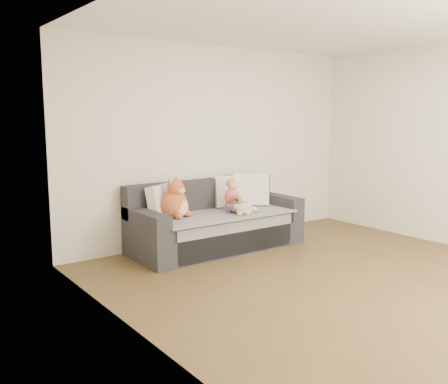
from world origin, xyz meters
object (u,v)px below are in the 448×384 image
sofa (215,224)px  teddy_bear (242,206)px  toddler (234,197)px  sippy_cup (229,208)px  plush_cat (175,202)px

sofa → teddy_bear: bearing=-65.8°
toddler → sippy_cup: bearing=178.1°
sofa → sippy_cup: size_ratio=19.68×
toddler → teddy_bear: size_ratio=1.54×
toddler → sippy_cup: size_ratio=3.90×
toddler → teddy_bear: bearing=-124.1°
sofa → plush_cat: plush_cat is taller
toddler → sippy_cup: toddler is taller
plush_cat → teddy_bear: bearing=-47.4°
toddler → plush_cat: plush_cat is taller
teddy_bear → sofa: bearing=136.1°
sofa → toddler: (0.21, -0.12, 0.34)m
sippy_cup → sofa: bearing=121.8°
plush_cat → sippy_cup: size_ratio=4.60×
toddler → sippy_cup: (-0.11, -0.04, -0.12)m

